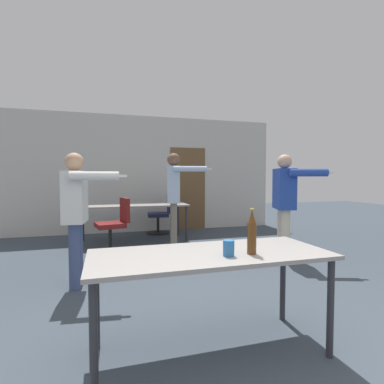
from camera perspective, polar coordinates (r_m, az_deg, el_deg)
The scene contains 10 objects.
back_wall at distance 7.38m, azimuth -8.98°, elevation 3.33°, with size 6.62×0.12×2.78m.
conference_table_near at distance 2.27m, azimuth 3.52°, elevation -13.25°, with size 1.75×0.72×0.76m.
conference_table_far at distance 6.25m, azimuth -10.97°, elevation -2.88°, with size 2.15×0.83×0.76m.
person_far_watching at distance 5.46m, azimuth -3.35°, elevation 0.27°, with size 0.75×0.71×1.75m.
person_left_plaid at distance 3.80m, azimuth -21.17°, elevation -2.61°, with size 0.72×0.67×1.60m.
person_near_casual at distance 4.97m, azimuth 17.29°, elevation -0.93°, with size 0.72×0.84×1.67m.
office_chair_far_left at distance 7.03m, azimuth -5.87°, elevation -4.52°, with size 0.57×0.52×0.90m.
office_chair_far_right at distance 5.40m, azimuth -14.54°, elevation -6.45°, with size 0.60×0.55×0.95m.
beer_bottle at distance 2.21m, azimuth 11.33°, elevation -7.59°, with size 0.07×0.07×0.33m.
drink_cup at distance 2.15m, azimuth 7.00°, elevation -10.56°, with size 0.08×0.08×0.11m.
Camera 1 is at (-0.93, -1.50, 1.31)m, focal length 28.00 mm.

